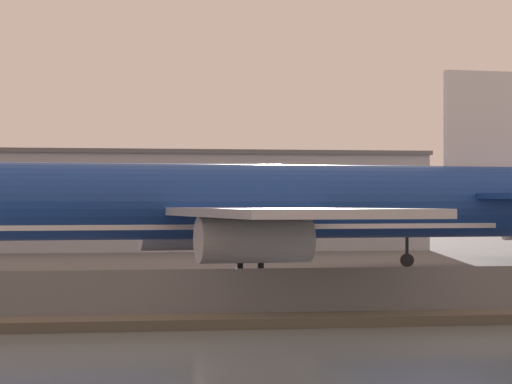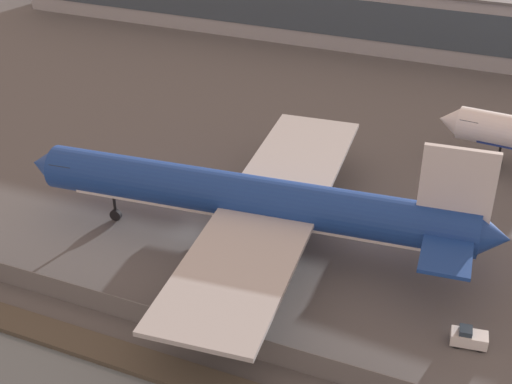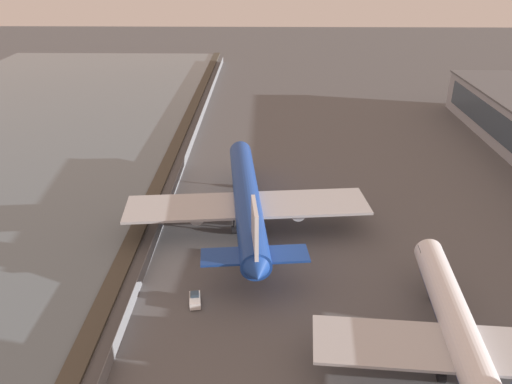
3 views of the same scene
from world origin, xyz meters
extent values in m
plane|color=#565659|center=(0.00, 0.00, 0.00)|extent=(500.00, 500.00, 0.00)
cube|color=#474238|center=(0.00, -20.50, 0.25)|extent=(320.00, 3.00, 0.50)
cube|color=slate|center=(0.00, -16.00, 1.23)|extent=(280.00, 0.08, 2.46)
cylinder|color=slate|center=(0.00, -16.00, 1.23)|extent=(0.10, 0.10, 2.46)
cylinder|color=#193D93|center=(7.04, -0.10, 5.86)|extent=(46.33, 9.21, 4.78)
cube|color=silver|center=(7.04, -0.10, 4.54)|extent=(39.36, 7.59, 0.86)
cube|color=#B7BABF|center=(10.40, -10.88, 5.26)|extent=(12.23, 23.00, 0.48)
cube|color=#B7BABF|center=(8.26, 11.13, 5.26)|extent=(12.23, 23.00, 0.48)
cylinder|color=#B7BABF|center=(8.85, -9.26, 3.70)|extent=(6.68, 3.24, 2.63)
cylinder|color=#B7BABF|center=(7.05, 9.24, 3.70)|extent=(6.68, 3.24, 2.63)
cube|color=silver|center=(27.22, 1.86, 10.64)|extent=(6.94, 1.24, 8.13)
cube|color=#193D93|center=(26.83, 5.90, 6.21)|extent=(5.37, 8.52, 0.38)
cylinder|color=black|center=(10.49, -2.28, 2.07)|extent=(0.38, 0.38, 2.80)
cylinder|color=black|center=(10.49, -2.28, 0.67)|extent=(1.64, 1.22, 1.54)
cylinder|color=black|center=(10.00, 2.71, 2.07)|extent=(0.38, 0.38, 2.80)
cylinder|color=black|center=(10.00, 2.71, 0.67)|extent=(1.64, 1.22, 1.54)
cone|color=white|center=(22.61, 29.01, 5.17)|extent=(3.04, 4.21, 4.01)
cube|color=#232D3D|center=(25.27, 28.80, 5.70)|extent=(2.59, 3.75, 1.27)
cylinder|color=black|center=(29.40, 28.49, 1.82)|extent=(0.30, 0.30, 2.47)
cylinder|color=black|center=(29.40, 28.49, 0.59)|extent=(1.21, 0.55, 1.18)
camera|label=1|loc=(-2.87, -76.30, 5.83)|focal=85.00mm
camera|label=2|loc=(32.47, -58.35, 43.95)|focal=50.00mm
camera|label=3|loc=(90.02, 3.17, 48.01)|focal=35.00mm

